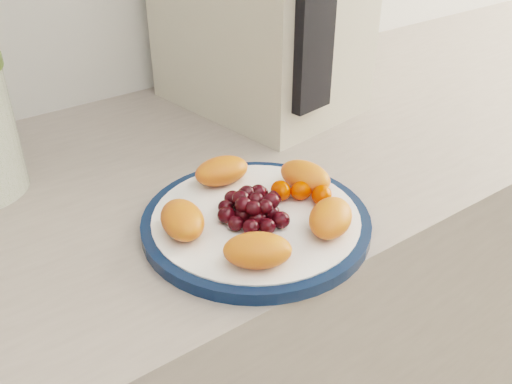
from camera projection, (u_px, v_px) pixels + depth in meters
counter at (208, 377)px, 1.05m from camera, size 3.50×0.60×0.90m
plate_rim at (256, 222)px, 0.68m from camera, size 0.27×0.27×0.01m
plate_face at (256, 222)px, 0.68m from camera, size 0.25×0.25×0.02m
appliance_panel at (315, 8)px, 0.77m from camera, size 0.07×0.03×0.29m
fruit_plate at (262, 204)px, 0.67m from camera, size 0.23×0.23×0.03m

